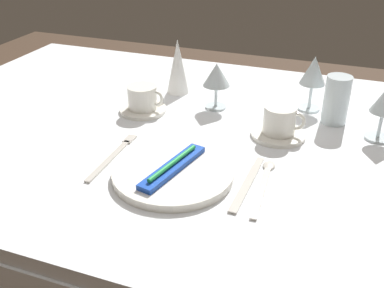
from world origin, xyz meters
name	(u,v)px	position (x,y,z in m)	size (l,w,h in m)	color
dining_table	(215,161)	(0.00, 0.00, 0.66)	(1.80, 1.11, 0.74)	white
dinner_plate	(173,173)	(-0.03, -0.23, 0.75)	(0.27, 0.27, 0.02)	white
toothbrush_package	(173,167)	(-0.03, -0.23, 0.77)	(0.08, 0.21, 0.02)	blue
fork_outer	(114,155)	(-0.19, -0.19, 0.74)	(0.02, 0.23, 0.00)	beige
dinner_knife	(247,184)	(0.14, -0.21, 0.74)	(0.02, 0.23, 0.00)	beige
spoon_soup	(264,181)	(0.17, -0.18, 0.74)	(0.03, 0.23, 0.01)	beige
saucer_left	(278,134)	(0.15, 0.04, 0.74)	(0.14, 0.14, 0.01)	white
coffee_cup_left	(280,120)	(0.16, 0.04, 0.79)	(0.11, 0.08, 0.07)	white
saucer_right	(143,110)	(-0.24, 0.06, 0.74)	(0.13, 0.13, 0.01)	white
coffee_cup_right	(143,97)	(-0.24, 0.06, 0.78)	(0.11, 0.08, 0.07)	white
wine_glass_centre	(313,73)	(0.21, 0.24, 0.85)	(0.07, 0.07, 0.16)	silver
wine_glass_right	(217,77)	(-0.05, 0.16, 0.84)	(0.08, 0.08, 0.13)	silver
drink_tumbler	(336,103)	(0.28, 0.18, 0.80)	(0.07, 0.07, 0.13)	silver
napkin_folded	(178,66)	(-0.20, 0.23, 0.82)	(0.07, 0.07, 0.17)	white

